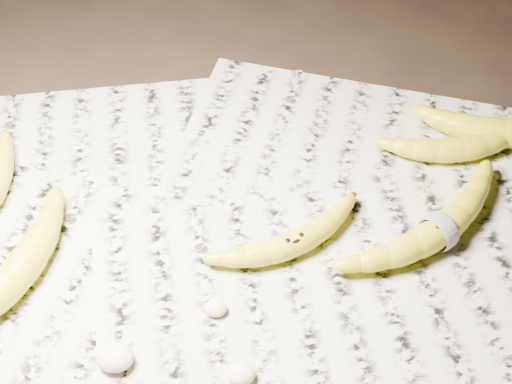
{
  "coord_description": "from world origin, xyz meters",
  "views": [
    {
      "loc": [
        -0.01,
        -0.54,
        0.69
      ],
      "look_at": [
        -0.02,
        0.01,
        0.05
      ],
      "focal_mm": 50.0,
      "sensor_mm": 36.0,
      "label": 1
    }
  ],
  "objects_px": {
    "banana_left_b": "(13,276)",
    "banana_upper_b": "(503,131)",
    "banana_center": "(293,242)",
    "banana_upper_a": "(461,147)",
    "banana_taped": "(439,230)"
  },
  "relations": [
    {
      "from": "banana_center",
      "to": "banana_upper_a",
      "type": "xyz_separation_m",
      "value": [
        0.22,
        0.16,
        0.0
      ]
    },
    {
      "from": "banana_left_b",
      "to": "banana_center",
      "type": "bearing_deg",
      "value": -53.7
    },
    {
      "from": "banana_upper_a",
      "to": "banana_upper_b",
      "type": "height_order",
      "value": "banana_upper_b"
    },
    {
      "from": "banana_taped",
      "to": "banana_upper_b",
      "type": "distance_m",
      "value": 0.2
    },
    {
      "from": "banana_center",
      "to": "banana_taped",
      "type": "relative_size",
      "value": 0.76
    },
    {
      "from": "banana_center",
      "to": "banana_upper_b",
      "type": "bearing_deg",
      "value": 4.81
    },
    {
      "from": "banana_upper_a",
      "to": "banana_upper_b",
      "type": "relative_size",
      "value": 0.9
    },
    {
      "from": "banana_left_b",
      "to": "banana_upper_b",
      "type": "distance_m",
      "value": 0.64
    },
    {
      "from": "banana_center",
      "to": "banana_left_b",
      "type": "bearing_deg",
      "value": 161.46
    },
    {
      "from": "banana_left_b",
      "to": "banana_upper_b",
      "type": "relative_size",
      "value": 1.09
    },
    {
      "from": "banana_left_b",
      "to": "banana_center",
      "type": "xyz_separation_m",
      "value": [
        0.31,
        0.05,
        -0.0
      ]
    },
    {
      "from": "banana_left_b",
      "to": "banana_taped",
      "type": "xyz_separation_m",
      "value": [
        0.48,
        0.07,
        -0.0
      ]
    },
    {
      "from": "banana_center",
      "to": "banana_upper_a",
      "type": "height_order",
      "value": "banana_upper_a"
    },
    {
      "from": "banana_upper_a",
      "to": "banana_taped",
      "type": "bearing_deg",
      "value": -119.52
    },
    {
      "from": "banana_upper_a",
      "to": "banana_upper_b",
      "type": "xyz_separation_m",
      "value": [
        0.06,
        0.03,
        0.0
      ]
    }
  ]
}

